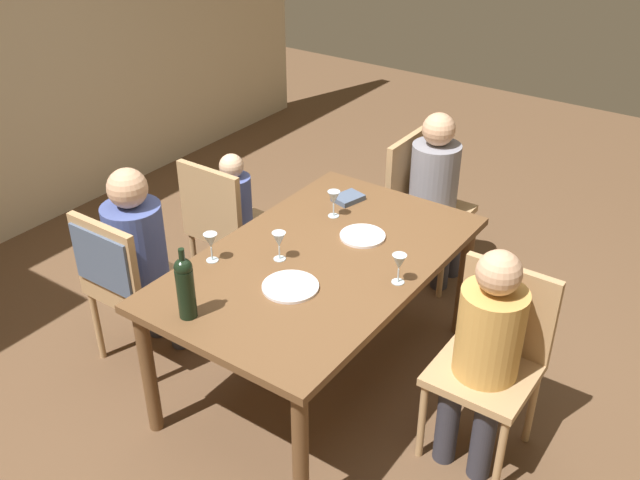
{
  "coord_description": "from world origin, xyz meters",
  "views": [
    {
      "loc": [
        -2.42,
        -1.69,
        2.61
      ],
      "look_at": [
        0.0,
        0.0,
        0.85
      ],
      "focal_mm": 40.08,
      "sensor_mm": 36.0,
      "label": 1
    }
  ],
  "objects_px": {
    "chair_right_end": "(420,198)",
    "wine_glass_near_right": "(279,240)",
    "chair_far_left": "(121,273)",
    "chair_near": "(493,351)",
    "person_man_bearded": "(437,187)",
    "wine_bottle_tall_green": "(185,286)",
    "handbag": "(273,250)",
    "person_child_small": "(237,210)",
    "person_man_guest": "(486,345)",
    "dinner_plate_guest_left": "(363,236)",
    "dinner_plate_host": "(290,287)",
    "wine_glass_centre": "(399,263)",
    "wine_glass_far": "(211,242)",
    "dining_table": "(320,272)",
    "wine_glass_near_left": "(334,199)",
    "chair_far_right": "(225,221)",
    "person_woman_host": "(141,251)"
  },
  "relations": [
    {
      "from": "dining_table",
      "to": "dinner_plate_guest_left",
      "type": "relative_size",
      "value": 7.21
    },
    {
      "from": "chair_near",
      "to": "wine_glass_far",
      "type": "relative_size",
      "value": 6.17
    },
    {
      "from": "dining_table",
      "to": "wine_glass_far",
      "type": "distance_m",
      "value": 0.56
    },
    {
      "from": "wine_glass_near_right",
      "to": "handbag",
      "type": "height_order",
      "value": "wine_glass_near_right"
    },
    {
      "from": "chair_far_right",
      "to": "dinner_plate_guest_left",
      "type": "height_order",
      "value": "chair_far_right"
    },
    {
      "from": "person_man_guest",
      "to": "wine_glass_near_right",
      "type": "distance_m",
      "value": 1.08
    },
    {
      "from": "person_man_bearded",
      "to": "wine_glass_near_left",
      "type": "distance_m",
      "value": 0.89
    },
    {
      "from": "wine_glass_far",
      "to": "handbag",
      "type": "xyz_separation_m",
      "value": [
        1.05,
        0.48,
        -0.75
      ]
    },
    {
      "from": "dinner_plate_guest_left",
      "to": "handbag",
      "type": "bearing_deg",
      "value": 65.21
    },
    {
      "from": "handbag",
      "to": "person_child_small",
      "type": "bearing_deg",
      "value": 180.0
    },
    {
      "from": "dinner_plate_guest_left",
      "to": "person_man_bearded",
      "type": "bearing_deg",
      "value": 2.44
    },
    {
      "from": "dining_table",
      "to": "dinner_plate_host",
      "type": "distance_m",
      "value": 0.31
    },
    {
      "from": "dining_table",
      "to": "person_woman_host",
      "type": "distance_m",
      "value": 0.96
    },
    {
      "from": "person_child_small",
      "to": "wine_glass_centre",
      "type": "xyz_separation_m",
      "value": [
        -0.38,
        -1.31,
        0.3
      ]
    },
    {
      "from": "chair_far_left",
      "to": "wine_glass_near_left",
      "type": "height_order",
      "value": "chair_far_left"
    },
    {
      "from": "chair_far_right",
      "to": "person_man_bearded",
      "type": "distance_m",
      "value": 1.32
    },
    {
      "from": "wine_glass_near_right",
      "to": "wine_glass_far",
      "type": "distance_m",
      "value": 0.33
    },
    {
      "from": "chair_near",
      "to": "chair_far_right",
      "type": "distance_m",
      "value": 1.8
    },
    {
      "from": "chair_far_right",
      "to": "person_child_small",
      "type": "height_order",
      "value": "person_child_small"
    },
    {
      "from": "person_woman_host",
      "to": "wine_glass_near_right",
      "type": "xyz_separation_m",
      "value": [
        0.23,
        -0.74,
        0.2
      ]
    },
    {
      "from": "chair_far_left",
      "to": "person_man_bearded",
      "type": "height_order",
      "value": "person_man_bearded"
    },
    {
      "from": "person_child_small",
      "to": "wine_glass_centre",
      "type": "bearing_deg",
      "value": -15.93
    },
    {
      "from": "chair_far_left",
      "to": "chair_near",
      "type": "bearing_deg",
      "value": 18.29
    },
    {
      "from": "chair_far_right",
      "to": "person_woman_host",
      "type": "relative_size",
      "value": 0.81
    },
    {
      "from": "person_man_bearded",
      "to": "wine_bottle_tall_green",
      "type": "relative_size",
      "value": 3.31
    },
    {
      "from": "chair_right_end",
      "to": "wine_glass_near_right",
      "type": "height_order",
      "value": "chair_right_end"
    },
    {
      "from": "chair_right_end",
      "to": "wine_glass_centre",
      "type": "distance_m",
      "value": 1.34
    },
    {
      "from": "wine_glass_centre",
      "to": "handbag",
      "type": "distance_m",
      "value": 1.67
    },
    {
      "from": "wine_glass_centre",
      "to": "person_man_guest",
      "type": "bearing_deg",
      "value": -96.66
    },
    {
      "from": "dining_table",
      "to": "chair_far_right",
      "type": "distance_m",
      "value": 0.95
    },
    {
      "from": "wine_bottle_tall_green",
      "to": "wine_glass_far",
      "type": "relative_size",
      "value": 2.27
    },
    {
      "from": "person_woman_host",
      "to": "chair_right_end",
      "type": "bearing_deg",
      "value": 62.94
    },
    {
      "from": "dinner_plate_guest_left",
      "to": "dinner_plate_host",
      "type": "bearing_deg",
      "value": 177.31
    },
    {
      "from": "wine_bottle_tall_green",
      "to": "person_man_guest",
      "type": "bearing_deg",
      "value": -57.79
    },
    {
      "from": "wine_glass_centre",
      "to": "chair_right_end",
      "type": "bearing_deg",
      "value": 22.93
    },
    {
      "from": "wine_glass_far",
      "to": "handbag",
      "type": "height_order",
      "value": "wine_glass_far"
    },
    {
      "from": "chair_far_right",
      "to": "handbag",
      "type": "height_order",
      "value": "chair_far_right"
    },
    {
      "from": "person_man_bearded",
      "to": "wine_glass_centre",
      "type": "bearing_deg",
      "value": 18.2
    },
    {
      "from": "chair_far_left",
      "to": "dining_table",
      "type": "bearing_deg",
      "value": 29.42
    },
    {
      "from": "person_man_guest",
      "to": "wine_glass_near_right",
      "type": "bearing_deg",
      "value": 5.4
    },
    {
      "from": "dining_table",
      "to": "dinner_plate_host",
      "type": "height_order",
      "value": "dinner_plate_host"
    },
    {
      "from": "wine_glass_centre",
      "to": "wine_glass_near_right",
      "type": "distance_m",
      "value": 0.59
    },
    {
      "from": "wine_bottle_tall_green",
      "to": "wine_glass_near_right",
      "type": "xyz_separation_m",
      "value": [
        0.59,
        -0.04,
        -0.05
      ]
    },
    {
      "from": "person_man_bearded",
      "to": "dinner_plate_guest_left",
      "type": "relative_size",
      "value": 4.75
    },
    {
      "from": "chair_right_end",
      "to": "person_child_small",
      "type": "xyz_separation_m",
      "value": [
        -0.82,
        0.81,
        0.03
      ]
    },
    {
      "from": "chair_far_right",
      "to": "dinner_plate_guest_left",
      "type": "bearing_deg",
      "value": -0.41
    },
    {
      "from": "wine_glass_centre",
      "to": "wine_glass_far",
      "type": "relative_size",
      "value": 1.0
    },
    {
      "from": "wine_glass_near_left",
      "to": "dinner_plate_guest_left",
      "type": "distance_m",
      "value": 0.28
    },
    {
      "from": "chair_far_left",
      "to": "chair_near",
      "type": "distance_m",
      "value": 1.89
    },
    {
      "from": "dinner_plate_guest_left",
      "to": "chair_far_left",
      "type": "bearing_deg",
      "value": 129.49
    }
  ]
}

